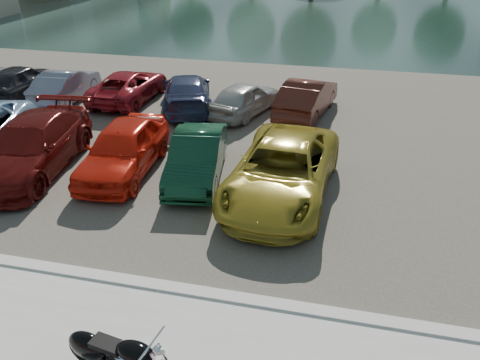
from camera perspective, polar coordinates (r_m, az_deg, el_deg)
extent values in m
cube|color=#BCB9B1|center=(9.84, -7.38, -13.16)|extent=(60.00, 0.30, 0.14)
cube|color=#47433A|center=(17.35, 2.60, 6.33)|extent=(60.00, 18.00, 0.04)
cube|color=#182B28|center=(45.38, 9.80, 19.85)|extent=(120.00, 40.00, 0.00)
torus|color=black|center=(8.57, -18.23, -19.04)|extent=(0.69, 0.23, 0.68)
cylinder|color=#B2B2B7|center=(8.57, -18.23, -19.04)|extent=(0.46, 0.14, 0.46)
cylinder|color=silver|center=(7.46, -10.77, -19.05)|extent=(0.16, 0.75, 0.04)
sphere|color=silver|center=(7.47, -10.02, -19.73)|extent=(0.18, 0.18, 0.16)
sphere|color=silver|center=(7.45, -9.53, -19.91)|extent=(0.13, 0.13, 0.11)
cylinder|color=silver|center=(8.00, -13.31, -20.28)|extent=(0.27, 0.22, 0.27)
cylinder|color=silver|center=(8.09, -14.54, -19.77)|extent=(0.27, 0.22, 0.27)
ellipsoid|color=black|center=(7.82, -12.62, -19.80)|extent=(0.73, 0.47, 0.32)
cube|color=black|center=(8.11, -15.85, -18.73)|extent=(0.59, 0.37, 0.10)
ellipsoid|color=black|center=(8.46, -18.08, -18.61)|extent=(0.77, 0.45, 0.50)
cube|color=black|center=(8.54, -18.28, -18.81)|extent=(0.42, 0.24, 0.30)
cylinder|color=silver|center=(8.51, -14.76, -20.07)|extent=(1.10, 0.27, 0.09)
cylinder|color=silver|center=(8.45, -14.83, -19.71)|extent=(1.10, 0.27, 0.09)
imported|color=#550E0C|center=(15.29, -24.09, 3.79)|extent=(2.76, 5.51, 1.54)
imported|color=red|center=(14.29, -14.04, 3.76)|extent=(2.03, 4.48, 1.49)
imported|color=#0E3621|center=(13.61, -5.27, 2.83)|extent=(1.99, 4.15, 1.31)
imported|color=#A08B25|center=(12.59, 5.16, 1.15)|extent=(2.92, 5.67, 1.53)
imported|color=black|center=(22.74, -25.23, 10.94)|extent=(1.61, 3.95, 1.34)
imported|color=slate|center=(21.34, -20.47, 10.78)|extent=(1.66, 4.06, 1.31)
imported|color=maroon|center=(20.59, -13.40, 11.11)|extent=(2.11, 4.50, 1.25)
imported|color=navy|center=(19.25, -6.48, 10.65)|extent=(3.29, 5.00, 1.35)
imported|color=#A9A9A5|center=(18.46, 0.55, 9.92)|extent=(2.62, 4.03, 1.28)
imported|color=#481B13|center=(18.57, 8.16, 9.96)|extent=(2.21, 4.46, 1.40)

